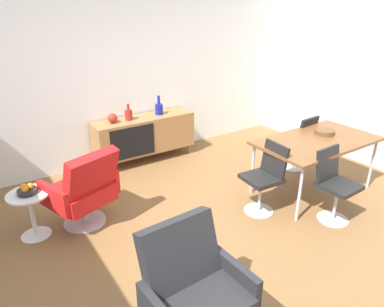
{
  "coord_description": "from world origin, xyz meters",
  "views": [
    {
      "loc": [
        -1.92,
        -2.45,
        2.36
      ],
      "look_at": [
        -0.1,
        0.3,
        0.93
      ],
      "focal_mm": 32.73,
      "sensor_mm": 36.0,
      "label": 1
    }
  ],
  "objects_px": {
    "armchair_black_shell": "(194,290)",
    "wooden_bowl_on_table": "(325,132)",
    "sideboard": "(144,134)",
    "vase_cobalt": "(129,114)",
    "dining_chair_front_left": "(334,182)",
    "dining_chair_near_window": "(265,176)",
    "lounge_chair_red": "(84,188)",
    "side_table_round": "(31,210)",
    "vase_sculptural_dark": "(159,108)",
    "fruit_bowl": "(27,190)",
    "vase_ceramic_small": "(113,118)",
    "dining_chair_back_right": "(299,140)",
    "dining_table": "(317,142)"
  },
  "relations": [
    {
      "from": "dining_chair_back_right",
      "to": "dining_chair_front_left",
      "type": "relative_size",
      "value": 1.0
    },
    {
      "from": "lounge_chair_red",
      "to": "armchair_black_shell",
      "type": "relative_size",
      "value": 1.0
    },
    {
      "from": "vase_ceramic_small",
      "to": "vase_sculptural_dark",
      "type": "bearing_deg",
      "value": -0.0
    },
    {
      "from": "vase_sculptural_dark",
      "to": "wooden_bowl_on_table",
      "type": "bearing_deg",
      "value": -56.24
    },
    {
      "from": "sideboard",
      "to": "vase_cobalt",
      "type": "height_order",
      "value": "vase_cobalt"
    },
    {
      "from": "wooden_bowl_on_table",
      "to": "dining_chair_front_left",
      "type": "relative_size",
      "value": 0.3
    },
    {
      "from": "side_table_round",
      "to": "fruit_bowl",
      "type": "xyz_separation_m",
      "value": [
        -0.0,
        0.0,
        0.24
      ]
    },
    {
      "from": "dining_chair_near_window",
      "to": "side_table_round",
      "type": "distance_m",
      "value": 2.65
    },
    {
      "from": "vase_ceramic_small",
      "to": "lounge_chair_red",
      "type": "height_order",
      "value": "lounge_chair_red"
    },
    {
      "from": "sideboard",
      "to": "lounge_chair_red",
      "type": "bearing_deg",
      "value": -137.31
    },
    {
      "from": "dining_table",
      "to": "side_table_round",
      "type": "bearing_deg",
      "value": 163.21
    },
    {
      "from": "dining_chair_back_right",
      "to": "fruit_bowl",
      "type": "xyz_separation_m",
      "value": [
        -3.69,
        0.45,
        0.09
      ]
    },
    {
      "from": "dining_table",
      "to": "dining_chair_back_right",
      "type": "xyz_separation_m",
      "value": [
        0.35,
        0.56,
        -0.23
      ]
    },
    {
      "from": "vase_ceramic_small",
      "to": "dining_chair_back_right",
      "type": "height_order",
      "value": "vase_ceramic_small"
    },
    {
      "from": "vase_sculptural_dark",
      "to": "dining_chair_near_window",
      "type": "bearing_deg",
      "value": -83.44
    },
    {
      "from": "sideboard",
      "to": "lounge_chair_red",
      "type": "height_order",
      "value": "lounge_chair_red"
    },
    {
      "from": "lounge_chair_red",
      "to": "armchair_black_shell",
      "type": "xyz_separation_m",
      "value": [
        0.18,
        -1.91,
        0.0
      ]
    },
    {
      "from": "dining_chair_near_window",
      "to": "side_table_round",
      "type": "xyz_separation_m",
      "value": [
        -2.44,
        1.01,
        -0.15
      ]
    },
    {
      "from": "vase_cobalt",
      "to": "side_table_round",
      "type": "relative_size",
      "value": 0.48
    },
    {
      "from": "vase_ceramic_small",
      "to": "dining_chair_back_right",
      "type": "relative_size",
      "value": 0.17
    },
    {
      "from": "sideboard",
      "to": "side_table_round",
      "type": "bearing_deg",
      "value": -149.22
    },
    {
      "from": "armchair_black_shell",
      "to": "wooden_bowl_on_table",
      "type": "bearing_deg",
      "value": 21.26
    },
    {
      "from": "vase_cobalt",
      "to": "wooden_bowl_on_table",
      "type": "xyz_separation_m",
      "value": [
        1.9,
        -2.07,
        -0.04
      ]
    },
    {
      "from": "lounge_chair_red",
      "to": "dining_chair_near_window",
      "type": "bearing_deg",
      "value": -25.16
    },
    {
      "from": "sideboard",
      "to": "wooden_bowl_on_table",
      "type": "distance_m",
      "value": 2.67
    },
    {
      "from": "vase_cobalt",
      "to": "fruit_bowl",
      "type": "distance_m",
      "value": 2.04
    },
    {
      "from": "side_table_round",
      "to": "vase_ceramic_small",
      "type": "bearing_deg",
      "value": 38.84
    },
    {
      "from": "vase_sculptural_dark",
      "to": "wooden_bowl_on_table",
      "type": "relative_size",
      "value": 1.16
    },
    {
      "from": "lounge_chair_red",
      "to": "vase_sculptural_dark",
      "type": "bearing_deg",
      "value": 37.48
    },
    {
      "from": "dining_table",
      "to": "dining_chair_front_left",
      "type": "relative_size",
      "value": 1.87
    },
    {
      "from": "dining_chair_back_right",
      "to": "dining_chair_front_left",
      "type": "bearing_deg",
      "value": -122.32
    },
    {
      "from": "vase_ceramic_small",
      "to": "dining_table",
      "type": "height_order",
      "value": "vase_ceramic_small"
    },
    {
      "from": "dining_table",
      "to": "wooden_bowl_on_table",
      "type": "xyz_separation_m",
      "value": [
        0.24,
        0.08,
        0.07
      ]
    },
    {
      "from": "dining_chair_front_left",
      "to": "fruit_bowl",
      "type": "xyz_separation_m",
      "value": [
        -2.98,
        1.56,
        0.09
      ]
    },
    {
      "from": "fruit_bowl",
      "to": "vase_cobalt",
      "type": "bearing_deg",
      "value": 34.26
    },
    {
      "from": "vase_sculptural_dark",
      "to": "fruit_bowl",
      "type": "distance_m",
      "value": 2.49
    },
    {
      "from": "vase_sculptural_dark",
      "to": "vase_ceramic_small",
      "type": "bearing_deg",
      "value": 180.0
    },
    {
      "from": "vase_sculptural_dark",
      "to": "armchair_black_shell",
      "type": "distance_m",
      "value": 3.51
    },
    {
      "from": "dining_table",
      "to": "dining_chair_near_window",
      "type": "xyz_separation_m",
      "value": [
        -0.89,
        -0.0,
        -0.23
      ]
    },
    {
      "from": "wooden_bowl_on_table",
      "to": "fruit_bowl",
      "type": "bearing_deg",
      "value": 165.49
    },
    {
      "from": "lounge_chair_red",
      "to": "dining_chair_front_left",
      "type": "bearing_deg",
      "value": -30.72
    },
    {
      "from": "vase_cobalt",
      "to": "vase_sculptural_dark",
      "type": "relative_size",
      "value": 0.83
    },
    {
      "from": "sideboard",
      "to": "wooden_bowl_on_table",
      "type": "xyz_separation_m",
      "value": [
        1.66,
        -2.06,
        0.33
      ]
    },
    {
      "from": "dining_table",
      "to": "wooden_bowl_on_table",
      "type": "relative_size",
      "value": 6.15
    },
    {
      "from": "vase_cobalt",
      "to": "vase_ceramic_small",
      "type": "bearing_deg",
      "value": 180.0
    },
    {
      "from": "lounge_chair_red",
      "to": "wooden_bowl_on_table",
      "type": "bearing_deg",
      "value": -14.88
    },
    {
      "from": "dining_chair_front_left",
      "to": "fruit_bowl",
      "type": "height_order",
      "value": "dining_chair_front_left"
    },
    {
      "from": "armchair_black_shell",
      "to": "vase_ceramic_small",
      "type": "bearing_deg",
      "value": 77.8
    },
    {
      "from": "dining_table",
      "to": "armchair_black_shell",
      "type": "bearing_deg",
      "value": -158.46
    },
    {
      "from": "dining_chair_near_window",
      "to": "lounge_chair_red",
      "type": "distance_m",
      "value": 2.09
    }
  ]
}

